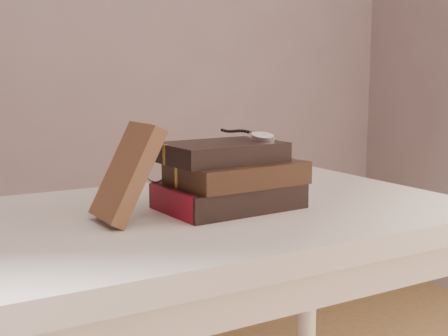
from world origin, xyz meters
TOP-DOWN VIEW (x-y plane):
  - table at (0.00, 0.35)m, footprint 1.00×0.60m
  - book_stack at (0.05, 0.33)m, footprint 0.26×0.18m
  - journal at (-0.15, 0.33)m, footprint 0.11×0.11m
  - pocket_watch at (0.12, 0.33)m, footprint 0.05×0.15m
  - eyeglasses at (-0.04, 0.41)m, footprint 0.11×0.12m

SIDE VIEW (x-z plane):
  - table at x=0.00m, z-range 0.28..1.03m
  - book_stack at x=0.05m, z-range 0.75..0.87m
  - eyeglasses at x=-0.04m, z-range 0.79..0.84m
  - journal at x=-0.15m, z-range 0.75..0.91m
  - pocket_watch at x=0.12m, z-range 0.87..0.89m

